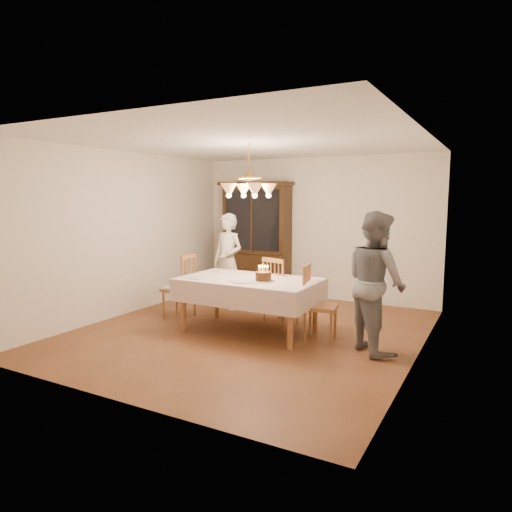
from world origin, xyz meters
The scene contains 14 objects.
ground centered at (0.00, 0.00, 0.00)m, with size 5.00×5.00×0.00m, color #5C321A.
room_shell centered at (0.00, 0.00, 1.58)m, with size 5.00×5.00×5.00m.
dining_table centered at (0.00, 0.00, 0.68)m, with size 1.90×1.10×0.76m.
china_hutch centered at (-1.11, 2.25, 1.04)m, with size 1.38×0.54×2.16m.
chair_far_side centered at (0.20, 0.61, 0.44)m, with size 0.54×0.52×1.00m.
chair_left_end centered at (-1.34, 0.16, 0.45)m, with size 0.45×0.47×1.00m.
chair_right_end centered at (1.00, 0.12, 0.44)m, with size 0.49×0.51×1.00m.
elderly_woman centered at (-0.98, 1.01, 0.81)m, with size 0.59×0.39×1.61m, color silver.
adult_in_grey centered at (1.73, 0.05, 0.86)m, with size 0.84×0.65×1.72m, color slate.
birthday_cake centered at (0.27, -0.09, 0.82)m, with size 0.30×0.30×0.21m.
place_setting_near_left centered at (-0.62, -0.32, 0.77)m, with size 0.41×0.26×0.02m.
place_setting_near_right centered at (0.06, -0.29, 0.77)m, with size 0.41×0.26×0.02m.
place_setting_far_left centered at (-0.58, 0.27, 0.77)m, with size 0.38×0.24×0.02m.
chandelier centered at (0.00, 0.00, 1.98)m, with size 0.62×0.62×0.73m.
Camera 1 is at (3.05, -5.42, 1.88)m, focal length 32.00 mm.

